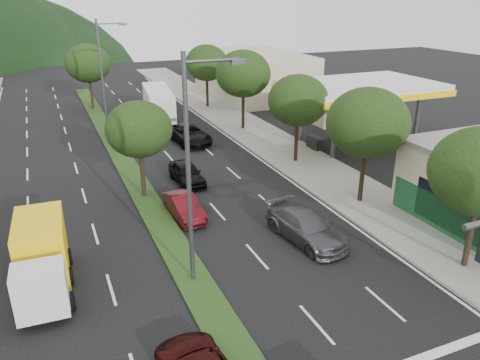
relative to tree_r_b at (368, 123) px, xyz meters
name	(u,v)px	position (x,y,z in m)	size (l,w,h in m)	color
sidewalk_right	(272,142)	(0.50, 13.00, -4.96)	(5.00, 90.00, 0.15)	gray
median	(118,151)	(-12.00, 16.00, -4.98)	(1.60, 56.00, 0.12)	#223915
gas_canopy	(361,90)	(7.00, 10.00, -0.39)	(12.20, 8.20, 5.25)	silver
bldg_right_far	(254,74)	(7.50, 32.00, -2.44)	(10.00, 16.00, 5.20)	beige
tree_r_b	(368,123)	(0.00, 0.00, 0.00)	(4.80, 4.80, 6.94)	black
tree_r_c	(298,100)	(0.00, 8.00, -0.29)	(4.40, 4.40, 6.48)	black
tree_r_d	(243,74)	(0.00, 18.00, 0.14)	(5.00, 5.00, 7.17)	black
tree_r_e	(207,63)	(0.00, 28.00, -0.14)	(4.60, 4.60, 6.71)	black
tree_med_near	(139,129)	(-12.00, 6.00, -0.61)	(4.00, 4.00, 6.02)	black
tree_med_far	(88,63)	(-12.00, 32.00, -0.03)	(4.80, 4.80, 6.94)	black
streetlight_near	(193,163)	(-11.79, -4.00, 0.55)	(2.60, 0.25, 10.00)	#47494C
streetlight_mid	(104,73)	(-11.79, 21.00, 0.55)	(2.60, 0.25, 10.00)	#47494C
car_queue_a	(187,173)	(-8.80, 7.28, -4.34)	(1.65, 4.10, 1.40)	black
car_queue_b	(306,226)	(-5.46, -2.72, -4.28)	(2.13, 5.24, 1.52)	#4B4B50
car_queue_c	(184,207)	(-10.50, 2.28, -4.39)	(1.38, 3.95, 1.30)	#4F0D13
car_queue_d	(189,134)	(-5.93, 15.91, -4.27)	(2.53, 5.49, 1.53)	black
car_queue_e	(128,120)	(-9.82, 22.91, -4.31)	(1.72, 4.29, 1.46)	#4E4D52
box_truck	(42,258)	(-18.06, -1.80, -3.68)	(2.49, 5.90, 2.87)	silver
motorhome	(158,104)	(-6.50, 24.13, -3.32)	(3.59, 8.66, 3.23)	silver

